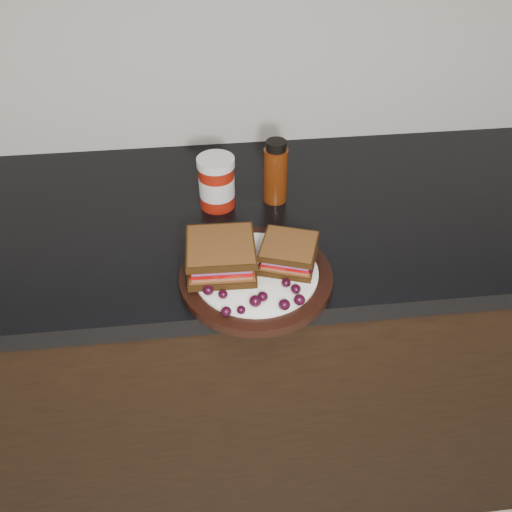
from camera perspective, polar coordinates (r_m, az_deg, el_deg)
The scene contains 29 objects.
base_cabinets at distance 1.53m, azimuth -6.49°, elevation -10.40°, with size 3.96×0.58×0.86m, color black.
countertop at distance 1.22m, azimuth -8.03°, elevation 3.10°, with size 3.98×0.60×0.04m, color black.
plate at distance 1.04m, azimuth -0.00°, elevation -2.14°, with size 0.28×0.28×0.02m, color black.
sandwich_left at distance 1.02m, azimuth -3.51°, elevation 0.01°, with size 0.12×0.12×0.06m, color #5E2F18, non-canonical shape.
sandwich_right at distance 1.04m, azimuth 3.29°, elevation 0.28°, with size 0.10×0.10×0.04m, color #5E2F18, non-canonical shape.
grape_0 at distance 0.98m, azimuth -4.79°, elevation -3.42°, with size 0.02×0.02×0.02m, color black.
grape_1 at distance 0.98m, azimuth -3.32°, elevation -3.85°, with size 0.02×0.02×0.02m, color black.
grape_2 at distance 0.95m, azimuth -2.99°, elevation -5.56°, with size 0.02×0.02×0.02m, color black.
grape_3 at distance 0.95m, azimuth -1.50°, elevation -5.41°, with size 0.02×0.02×0.01m, color black.
grape_4 at distance 0.96m, azimuth -0.05°, elevation -4.53°, with size 0.02×0.02×0.02m, color black.
grape_5 at distance 0.97m, azimuth 0.67°, elevation -4.08°, with size 0.02×0.02×0.02m, color black.
grape_6 at distance 0.96m, azimuth 2.86°, elevation -4.88°, with size 0.02×0.02×0.02m, color black.
grape_7 at distance 0.97m, azimuth 4.36°, elevation -4.40°, with size 0.02×0.02×0.02m, color black.
grape_8 at distance 0.99m, azimuth 4.00°, elevation -3.31°, with size 0.02×0.02×0.02m, color black.
grape_9 at distance 1.00m, azimuth 3.03°, elevation -2.71°, with size 0.02×0.02×0.02m, color black.
grape_10 at distance 1.02m, azimuth 5.19°, elevation -1.55°, with size 0.02×0.02×0.02m, color black.
grape_11 at distance 1.03m, azimuth 4.22°, elevation -1.22°, with size 0.02×0.02×0.01m, color black.
grape_12 at distance 1.05m, azimuth 4.50°, elevation -0.19°, with size 0.02×0.02×0.02m, color black.
grape_13 at distance 1.08m, azimuth 3.84°, elevation 1.08°, with size 0.02×0.02×0.02m, color black.
grape_14 at distance 1.06m, azimuth -2.34°, elevation 0.46°, with size 0.02×0.02×0.02m, color black.
grape_15 at distance 1.05m, azimuth -2.22°, elevation -0.09°, with size 0.02×0.02×0.02m, color black.
grape_16 at distance 1.04m, azimuth -4.78°, elevation -0.80°, with size 0.02×0.02×0.02m, color black.
grape_17 at distance 1.03m, azimuth -4.00°, elevation -1.15°, with size 0.02×0.02×0.02m, color black.
grape_18 at distance 1.01m, azimuth -5.24°, elevation -2.09°, with size 0.02×0.02×0.02m, color black.
grape_19 at distance 1.06m, azimuth -3.18°, elevation 0.31°, with size 0.02×0.02×0.02m, color black.
grape_20 at distance 1.03m, azimuth -2.65°, elevation -0.82°, with size 0.02×0.02×0.01m, color black.
grape_21 at distance 1.03m, azimuth -3.35°, elevation -1.29°, with size 0.02×0.02×0.01m, color black.
condiment_jar at distance 1.20m, azimuth -3.96°, elevation 7.34°, with size 0.08×0.08×0.12m, color maroon.
oil_bottle at distance 1.21m, azimuth 1.97°, elevation 8.46°, with size 0.05×0.05×0.14m, color #521E08.
Camera 1 is at (0.06, 0.72, 1.61)m, focal length 40.00 mm.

